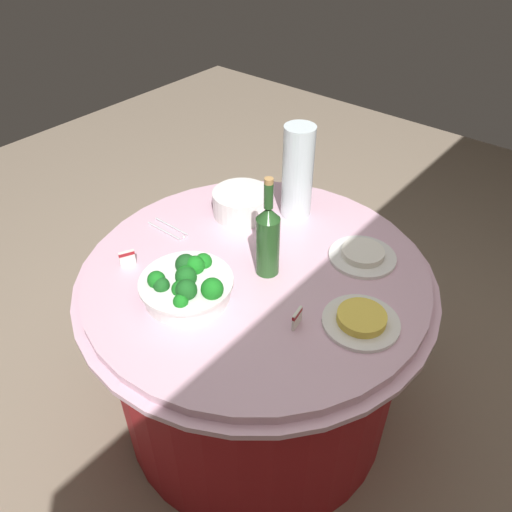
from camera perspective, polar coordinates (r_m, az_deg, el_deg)
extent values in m
plane|color=gray|center=(2.18, 0.00, -16.47)|extent=(6.00, 6.00, 0.00)
cylinder|color=maroon|center=(1.90, 0.00, -10.52)|extent=(1.01, 1.01, 0.69)
cylinder|color=#E0B2C6|center=(1.65, 0.00, -2.44)|extent=(1.16, 1.16, 0.02)
cylinder|color=#E0B2C6|center=(1.63, 0.00, -1.78)|extent=(1.10, 1.10, 0.03)
cylinder|color=white|center=(1.53, -7.75, -3.74)|extent=(0.26, 0.26, 0.05)
cylinder|color=white|center=(1.51, -7.85, -2.87)|extent=(0.28, 0.28, 0.01)
sphere|color=#195A1E|center=(1.49, -10.56, -3.26)|extent=(0.05, 0.05, 0.05)
sphere|color=#197F1E|center=(1.43, -8.46, -5.06)|extent=(0.04, 0.04, 0.04)
sphere|color=#197D1E|center=(1.55, -5.93, -0.63)|extent=(0.05, 0.05, 0.05)
sphere|color=#19801E|center=(1.52, -6.87, -1.05)|extent=(0.06, 0.06, 0.06)
sphere|color=#19781E|center=(1.50, -7.89, -2.22)|extent=(0.06, 0.06, 0.06)
sphere|color=#19761E|center=(1.47, -8.50, -3.69)|extent=(0.05, 0.05, 0.05)
sphere|color=#19531E|center=(1.54, -7.87, -0.96)|extent=(0.07, 0.07, 0.07)
sphere|color=#195E1E|center=(1.44, -7.83, -3.78)|extent=(0.06, 0.06, 0.06)
sphere|color=#19621E|center=(1.49, -7.86, -2.37)|extent=(0.06, 0.06, 0.06)
sphere|color=#197C1E|center=(1.44, -4.94, -3.71)|extent=(0.07, 0.07, 0.07)
sphere|color=#19771E|center=(1.50, -11.12, -2.65)|extent=(0.05, 0.05, 0.05)
cylinder|color=white|center=(1.87, -1.60, 4.95)|extent=(0.21, 0.21, 0.01)
cylinder|color=white|center=(1.87, -1.61, 5.20)|extent=(0.21, 0.21, 0.01)
cylinder|color=white|center=(1.86, -1.61, 5.46)|extent=(0.21, 0.21, 0.01)
cylinder|color=white|center=(1.86, -1.62, 5.72)|extent=(0.21, 0.21, 0.01)
cylinder|color=white|center=(1.85, -1.62, 5.98)|extent=(0.21, 0.21, 0.01)
cylinder|color=white|center=(1.85, -1.63, 6.24)|extent=(0.21, 0.21, 0.01)
cylinder|color=white|center=(1.84, -1.64, 6.50)|extent=(0.21, 0.21, 0.01)
cylinder|color=white|center=(1.84, -1.64, 6.76)|extent=(0.21, 0.21, 0.01)
cylinder|color=white|center=(1.83, -1.65, 7.03)|extent=(0.21, 0.21, 0.01)
cylinder|color=#254F22|center=(1.55, 1.32, 1.13)|extent=(0.07, 0.07, 0.20)
cone|color=#254F22|center=(1.48, 1.39, 4.81)|extent=(0.07, 0.07, 0.04)
cylinder|color=#254F22|center=(1.45, 1.42, 6.78)|extent=(0.03, 0.03, 0.08)
cylinder|color=#B2844C|center=(1.42, 1.45, 8.42)|extent=(0.03, 0.03, 0.02)
cylinder|color=silver|center=(1.80, 4.70, 9.36)|extent=(0.11, 0.11, 0.34)
sphere|color=#E5B26B|center=(1.85, 4.11, 5.60)|extent=(0.06, 0.06, 0.06)
sphere|color=#E5B26B|center=(1.86, 5.14, 5.81)|extent=(0.06, 0.06, 0.06)
sphere|color=#E5B26B|center=(1.88, 4.23, 6.20)|extent=(0.06, 0.06, 0.06)
sphere|color=#72C64C|center=(1.82, 4.56, 6.92)|extent=(0.06, 0.06, 0.06)
sphere|color=#72C64C|center=(1.84, 5.15, 7.40)|extent=(0.06, 0.06, 0.06)
sphere|color=#72C64C|center=(1.84, 4.02, 7.47)|extent=(0.06, 0.06, 0.06)
sphere|color=red|center=(1.79, 5.03, 8.41)|extent=(0.06, 0.06, 0.06)
sphere|color=red|center=(1.82, 4.97, 8.98)|extent=(0.06, 0.06, 0.06)
sphere|color=red|center=(1.81, 3.99, 8.72)|extent=(0.06, 0.06, 0.06)
sphere|color=#E5B26B|center=(1.77, 5.38, 10.03)|extent=(0.06, 0.06, 0.06)
sphere|color=#E5B26B|center=(1.80, 4.66, 10.51)|extent=(0.06, 0.06, 0.06)
sphere|color=#E5B26B|center=(1.77, 4.20, 10.01)|extent=(0.06, 0.06, 0.06)
sphere|color=#72C64C|center=(1.76, 5.52, 11.74)|extent=(0.06, 0.06, 0.06)
sphere|color=#72C64C|center=(1.77, 4.38, 11.96)|extent=(0.06, 0.06, 0.06)
sphere|color=#72C64C|center=(1.74, 4.62, 11.42)|extent=(0.06, 0.06, 0.06)
cylinder|color=silver|center=(1.81, -10.29, 2.78)|extent=(0.01, 0.16, 0.01)
cylinder|color=silver|center=(1.83, -9.47, 3.31)|extent=(0.01, 0.16, 0.01)
sphere|color=silver|center=(1.77, -8.11, 2.11)|extent=(0.01, 0.01, 0.01)
cylinder|color=white|center=(1.70, 11.84, -0.07)|extent=(0.22, 0.22, 0.01)
cylinder|color=white|center=(1.69, 11.91, 0.37)|extent=(0.14, 0.14, 0.02)
cylinder|color=white|center=(1.47, 11.63, -7.35)|extent=(0.22, 0.22, 0.01)
cylinder|color=#F2D14C|center=(1.46, 11.72, -6.84)|extent=(0.14, 0.14, 0.03)
cube|color=white|center=(1.43, 4.62, -6.98)|extent=(0.05, 0.02, 0.05)
cube|color=maroon|center=(1.41, 4.65, -6.48)|extent=(0.05, 0.02, 0.01)
cube|color=white|center=(1.67, -14.25, -0.24)|extent=(0.05, 0.03, 0.05)
cube|color=maroon|center=(1.66, -14.34, 0.23)|extent=(0.05, 0.03, 0.01)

